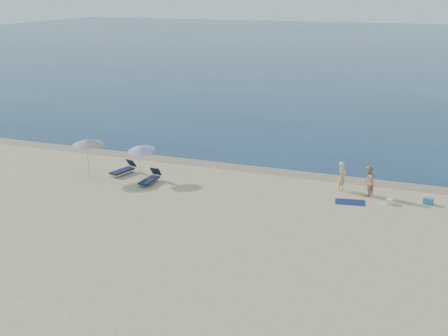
# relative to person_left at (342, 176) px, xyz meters

# --- Properties ---
(sea) EXTENTS (240.00, 160.00, 0.01)m
(sea) POSITION_rel_person_left_xyz_m (-2.88, 82.70, -0.86)
(sea) COLOR #0B2545
(sea) RESTS_ON ground
(wet_sand_strip) EXTENTS (240.00, 1.60, 0.00)m
(wet_sand_strip) POSITION_rel_person_left_xyz_m (-2.88, 2.10, -0.86)
(wet_sand_strip) COLOR #847254
(wet_sand_strip) RESTS_ON ground
(person_left) EXTENTS (0.59, 0.73, 1.72)m
(person_left) POSITION_rel_person_left_xyz_m (0.00, 0.00, 0.00)
(person_left) COLOR #E2AF7F
(person_left) RESTS_ON ground
(person_right) EXTENTS (0.90, 1.02, 1.75)m
(person_right) POSITION_rel_person_left_xyz_m (1.50, -0.33, 0.01)
(person_right) COLOR tan
(person_right) RESTS_ON ground
(beach_towel) EXTENTS (1.72, 1.14, 0.03)m
(beach_towel) POSITION_rel_person_left_xyz_m (0.76, -1.74, -0.85)
(beach_towel) COLOR #0E1548
(beach_towel) RESTS_ON ground
(white_bag) EXTENTS (0.34, 0.30, 0.28)m
(white_bag) POSITION_rel_person_left_xyz_m (2.80, -1.26, -0.72)
(white_bag) COLOR silver
(white_bag) RESTS_ON ground
(blue_cooler) EXTENTS (0.56, 0.48, 0.34)m
(blue_cooler) POSITION_rel_person_left_xyz_m (4.78, -0.52, -0.69)
(blue_cooler) COLOR #1D66A0
(blue_cooler) RESTS_ON ground
(umbrella_near) EXTENTS (1.78, 1.81, 2.21)m
(umbrella_near) POSITION_rel_person_left_xyz_m (-11.89, -2.02, 1.03)
(umbrella_near) COLOR silver
(umbrella_near) RESTS_ON ground
(umbrella_far) EXTENTS (1.97, 1.99, 2.50)m
(umbrella_far) POSITION_rel_person_left_xyz_m (-15.15, -2.80, 1.35)
(umbrella_far) COLOR silver
(umbrella_far) RESTS_ON ground
(lounger_left) EXTENTS (1.10, 1.94, 0.82)m
(lounger_left) POSITION_rel_person_left_xyz_m (-13.36, -1.74, -0.57)
(lounger_left) COLOR #121934
(lounger_left) RESTS_ON ground
(lounger_right) EXTENTS (0.69, 1.86, 0.81)m
(lounger_right) POSITION_rel_person_left_xyz_m (-10.97, -2.73, -0.57)
(lounger_right) COLOR #131934
(lounger_right) RESTS_ON ground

